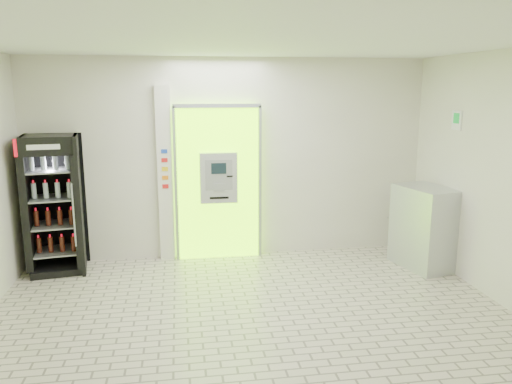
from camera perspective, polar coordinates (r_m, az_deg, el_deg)
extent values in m
plane|color=beige|center=(5.61, -0.03, -15.26)|extent=(6.00, 6.00, 0.00)
plane|color=silver|center=(7.55, -2.92, 3.78)|extent=(6.00, 0.00, 6.00)
plane|color=silver|center=(2.76, 8.03, -10.78)|extent=(6.00, 0.00, 6.00)
plane|color=white|center=(5.02, -0.03, 16.90)|extent=(6.00, 6.00, 0.00)
cube|color=#80F900|center=(7.52, -4.36, 1.02)|extent=(1.20, 0.12, 2.30)
cube|color=gray|center=(7.32, -4.45, 9.79)|extent=(1.28, 0.04, 0.06)
cube|color=gray|center=(7.43, -9.16, 0.78)|extent=(0.04, 0.04, 2.30)
cube|color=gray|center=(7.53, 0.47, 1.07)|extent=(0.04, 0.04, 2.30)
cube|color=black|center=(7.63, -3.50, -3.83)|extent=(0.62, 0.01, 0.67)
cube|color=black|center=(7.34, -7.09, 7.24)|extent=(0.22, 0.01, 0.18)
cube|color=#B4B7BC|center=(7.40, -4.30, 1.63)|extent=(0.55, 0.12, 0.75)
cube|color=black|center=(7.31, -4.28, 2.70)|extent=(0.22, 0.01, 0.16)
cube|color=gray|center=(7.36, -4.24, 0.54)|extent=(0.16, 0.01, 0.12)
cube|color=black|center=(7.34, -3.02, 1.81)|extent=(0.09, 0.01, 0.02)
cube|color=black|center=(7.39, -4.23, -0.67)|extent=(0.28, 0.01, 0.03)
cube|color=silver|center=(7.50, -10.34, 1.99)|extent=(0.22, 0.10, 2.60)
cube|color=#193FB2|center=(7.39, -10.45, 4.60)|extent=(0.09, 0.01, 0.06)
cube|color=red|center=(7.41, -10.41, 3.60)|extent=(0.09, 0.01, 0.06)
cube|color=yellow|center=(7.43, -10.38, 2.61)|extent=(0.09, 0.01, 0.06)
cube|color=orange|center=(7.45, -10.34, 1.62)|extent=(0.09, 0.01, 0.06)
cube|color=red|center=(7.47, -10.30, 0.64)|extent=(0.09, 0.01, 0.06)
cube|color=black|center=(7.48, -22.01, -1.33)|extent=(0.81, 0.76, 1.93)
cube|color=black|center=(7.77, -21.52, -0.82)|extent=(0.72, 0.16, 1.93)
cube|color=red|center=(7.04, -23.13, 4.75)|extent=(0.70, 0.11, 0.23)
cube|color=white|center=(7.03, -23.14, 4.74)|extent=(0.40, 0.07, 0.07)
cube|color=black|center=(7.73, -21.48, -7.96)|extent=(0.81, 0.76, 0.10)
cylinder|color=gray|center=(7.10, -20.12, -2.50)|extent=(0.03, 0.03, 0.87)
cube|color=gray|center=(7.65, -21.62, -6.26)|extent=(0.69, 0.65, 0.02)
cube|color=gray|center=(7.55, -21.84, -3.47)|extent=(0.69, 0.65, 0.02)
cube|color=gray|center=(7.46, -22.07, -0.60)|extent=(0.69, 0.65, 0.02)
cube|color=gray|center=(7.39, -22.30, 2.32)|extent=(0.69, 0.65, 0.02)
cube|color=#B4B7BC|center=(7.59, 18.72, -3.84)|extent=(0.78, 0.99, 1.18)
cube|color=gray|center=(7.44, 16.72, -3.55)|extent=(0.21, 0.84, 0.01)
cube|color=white|center=(7.38, 21.98, 7.59)|extent=(0.02, 0.22, 0.26)
cube|color=#0D9630|center=(7.37, 21.92, 7.83)|extent=(0.00, 0.14, 0.14)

